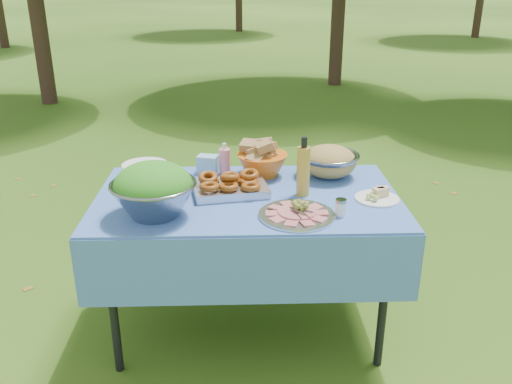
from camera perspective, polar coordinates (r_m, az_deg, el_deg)
ground at (r=2.99m, az=-0.82°, el=-13.96°), size 80.00×80.00×0.00m
picnic_table at (r=2.79m, az=-0.86°, el=-7.61°), size 1.46×0.86×0.76m
salad_bowl at (r=2.40m, az=-10.75°, el=0.25°), size 0.39×0.39×0.25m
pasta_bowl_white at (r=2.69m, az=-10.37°, el=1.44°), size 0.30×0.30×0.13m
plate_stack at (r=2.92m, az=-11.58°, el=2.29°), size 0.31×0.31×0.07m
wipes_box at (r=2.92m, az=-5.09°, el=2.92°), size 0.12×0.10×0.10m
sanitizer_bottle at (r=2.89m, az=-3.32°, el=3.54°), size 0.08×0.08×0.17m
bread_bowl at (r=2.86m, az=0.67°, el=3.50°), size 0.33×0.33×0.18m
pasta_bowl_steel at (r=2.88m, az=7.71°, el=3.28°), size 0.38×0.38×0.17m
fried_tray at (r=2.64m, az=-2.74°, el=0.77°), size 0.39×0.31×0.08m
charcuterie_platter at (r=2.39m, az=4.34°, el=-1.71°), size 0.42×0.42×0.08m
oil_bottle at (r=2.59m, az=5.01°, el=2.68°), size 0.08×0.08×0.29m
cheese_plate at (r=2.63m, az=12.65°, el=-0.19°), size 0.24×0.24×0.06m
shaker at (r=2.42m, az=8.91°, el=-1.61°), size 0.06×0.06×0.08m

